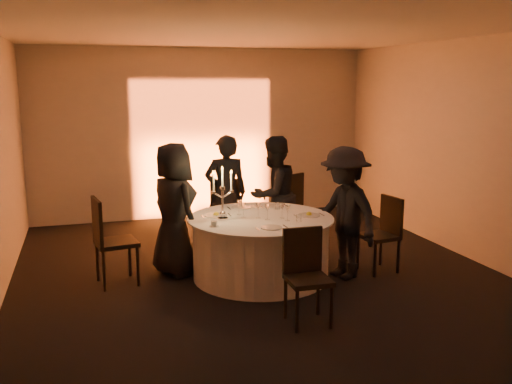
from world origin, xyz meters
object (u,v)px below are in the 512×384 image
object	(u,v)px
banquet_table	(261,247)
chair_back_right	(287,203)
chair_right	(384,229)
chair_front	(306,270)
chair_left	(108,236)
guest_right	(344,213)
guest_left	(174,210)
guest_back_right	(274,195)
chair_back_left	(224,207)
coffee_cup	(214,224)
candelabra	(223,201)
guest_back_left	(226,193)

from	to	relation	value
banquet_table	chair_back_right	xyz separation A→B (m)	(0.87, 1.46, 0.21)
banquet_table	chair_back_right	size ratio (longest dim) A/B	1.71
chair_right	chair_front	world-z (taller)	chair_right
chair_left	chair_front	xyz separation A→B (m)	(1.86, -1.66, -0.07)
chair_right	guest_right	xyz separation A→B (m)	(-0.60, -0.08, 0.28)
chair_back_right	guest_left	xyz separation A→B (m)	(-1.87, -1.02, 0.24)
guest_back_right	chair_back_left	bearing A→B (deg)	-71.66
guest_back_right	coffee_cup	world-z (taller)	guest_back_right
banquet_table	coffee_cup	xyz separation A→B (m)	(-0.65, -0.27, 0.42)
chair_right	guest_right	bearing A→B (deg)	-90.91
banquet_table	candelabra	distance (m)	0.78
chair_back_left	chair_front	world-z (taller)	chair_back_left
guest_left	coffee_cup	bearing A→B (deg)	-176.97
coffee_cup	chair_front	bearing A→B (deg)	-58.43
guest_left	guest_back_left	bearing A→B (deg)	-69.35
guest_back_left	guest_back_right	distance (m)	0.69
chair_right	chair_front	bearing A→B (deg)	-60.84
chair_back_left	chair_front	bearing A→B (deg)	95.14
guest_back_right	chair_back_right	bearing A→B (deg)	-155.55
chair_left	coffee_cup	xyz separation A→B (m)	(1.17, -0.53, 0.19)
guest_back_left	guest_back_right	size ratio (longest dim) A/B	1.00
chair_right	guest_left	world-z (taller)	guest_left
chair_front	guest_back_right	size ratio (longest dim) A/B	0.57
banquet_table	chair_back_left	world-z (taller)	chair_back_left
chair_front	guest_left	bearing A→B (deg)	121.27
chair_back_left	chair_back_right	xyz separation A→B (m)	(0.96, -0.13, 0.03)
chair_left	banquet_table	bearing A→B (deg)	-107.46
banquet_table	guest_back_left	world-z (taller)	guest_back_left
banquet_table	candelabra	bearing A→B (deg)	176.50
chair_back_right	candelabra	size ratio (longest dim) A/B	1.61
candelabra	guest_back_left	bearing A→B (deg)	74.39
banquet_table	guest_right	world-z (taller)	guest_right
chair_front	coffee_cup	size ratio (longest dim) A/B	8.70
chair_right	guest_left	size ratio (longest dim) A/B	0.58
guest_back_left	guest_right	size ratio (longest dim) A/B	1.02
chair_right	candelabra	bearing A→B (deg)	-104.69
chair_back_right	guest_right	distance (m)	1.76
chair_left	candelabra	world-z (taller)	candelabra
chair_back_left	guest_back_right	bearing A→B (deg)	137.82
chair_left	chair_right	bearing A→B (deg)	-107.04
chair_back_left	guest_back_left	world-z (taller)	guest_back_left
guest_left	coffee_cup	size ratio (longest dim) A/B	15.25
guest_back_right	chair_left	bearing A→B (deg)	-9.21
banquet_table	guest_back_right	distance (m)	1.21
chair_back_left	chair_front	xyz separation A→B (m)	(0.13, -2.98, -0.03)
guest_left	guest_right	distance (m)	2.12
chair_left	chair_back_right	distance (m)	2.94
chair_back_left	chair_front	distance (m)	2.98
chair_front	guest_right	distance (m)	1.49
chair_front	banquet_table	bearing A→B (deg)	93.32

